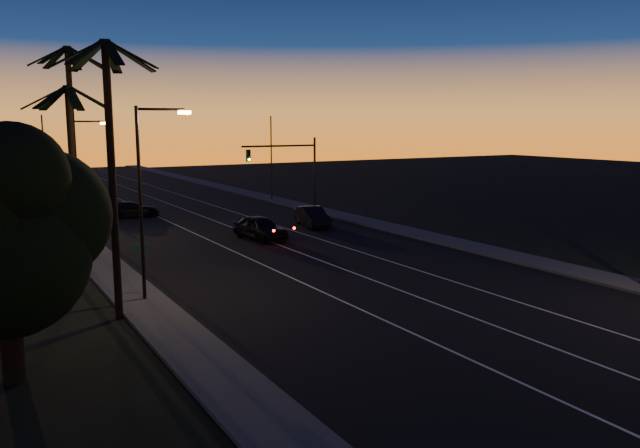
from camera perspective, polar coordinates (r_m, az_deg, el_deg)
road at (r=43.21m, az=-4.88°, el=-1.80°), size 20.00×170.00×0.01m
sidewalk_left at (r=39.84m, az=-19.63°, el=-3.14°), size 2.40×170.00×0.16m
sidewalk_right at (r=48.94m, az=7.05°, el=-0.45°), size 2.40×170.00×0.16m
lane_stripe_left at (r=42.04m, az=-8.58°, el=-2.16°), size 0.12×160.00×0.01m
lane_stripe_mid at (r=43.42m, az=-4.29°, el=-1.73°), size 0.12×160.00×0.01m
lane_stripe_right at (r=45.02m, az=-0.28°, el=-1.31°), size 0.12×160.00×0.01m
bushy_tree at (r=21.59m, az=-26.56°, el=-0.40°), size 6.30×5.30×8.30m
palm_near at (r=26.97m, az=-18.59°, el=6.28°), size 4.25×4.16×11.53m
palm_mid at (r=32.81m, az=-21.69°, el=5.11°), size 4.25×4.16×10.03m
palm_far at (r=38.84m, az=-21.69°, el=7.65°), size 4.25×4.16×12.53m
streetlight_left_near at (r=29.47m, az=-15.59°, el=3.21°), size 2.55×0.26×9.00m
streetlight_left_far at (r=47.08m, az=-21.16°, el=4.73°), size 2.55×0.26×8.50m
street_sign at (r=30.98m, az=-15.95°, el=-3.41°), size 0.70×0.06×2.60m
signal_mast at (r=54.65m, az=-2.66°, el=5.57°), size 7.10×0.41×7.00m
signal_post at (r=49.41m, az=-20.02°, el=2.44°), size 0.28×0.37×4.20m
far_pole_left at (r=63.89m, az=-23.86°, el=5.07°), size 0.14×0.14×9.00m
far_pole_right at (r=67.12m, az=-4.48°, el=5.99°), size 0.14×0.14×9.00m
lead_car at (r=44.68m, az=-5.50°, el=-0.33°), size 2.73×5.77×1.70m
right_car at (r=50.03m, az=-0.71°, el=0.67°), size 2.58×5.08×1.60m
cross_car at (r=57.28m, az=-16.87°, el=1.27°), size 4.89×1.99×1.42m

